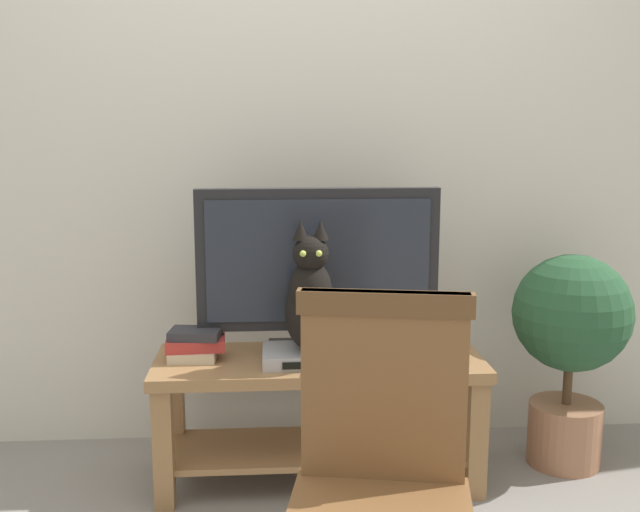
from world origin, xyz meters
The scene contains 8 objects.
back_wall centered at (0.00, 0.96, 1.40)m, with size 7.00×0.12×2.80m, color beige.
tv_stand centered at (0.07, 0.46, 0.34)m, with size 1.23×0.44×0.49m.
tv centered at (0.07, 0.53, 0.83)m, with size 0.91×0.20×0.63m.
media_box centered at (0.03, 0.42, 0.52)m, with size 0.35×0.23×0.05m.
cat centered at (0.03, 0.40, 0.73)m, with size 0.19×0.34×0.49m.
wooden_chair centered at (0.15, -0.55, 0.55)m, with size 0.51×0.51×0.96m.
book_stack centered at (-0.40, 0.49, 0.55)m, with size 0.22×0.16×0.11m.
potted_plant centered at (1.07, 0.54, 0.54)m, with size 0.46×0.46×0.86m.
Camera 1 is at (-0.11, -2.21, 1.38)m, focal length 41.63 mm.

